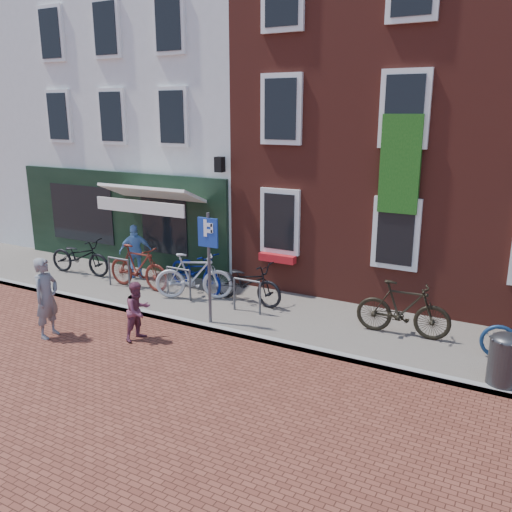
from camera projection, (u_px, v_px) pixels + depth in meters
The scene contains 16 objects.
ground at pixel (202, 329), 12.05m from camera, with size 80.00×80.00×0.00m, color brown.
sidewalk at pixel (271, 314), 12.85m from camera, with size 24.00×3.00×0.10m, color slate.
building_stucco at pixel (192, 119), 19.11m from camera, with size 8.00×8.00×9.00m, color silver.
building_brick_mid at pixel (387, 103), 15.76m from camera, with size 6.00×8.00×10.00m, color maroon.
filler_left at pixel (46, 117), 22.56m from camera, with size 7.00×8.00×9.00m, color silver.
litter_bin at pixel (505, 356), 9.30m from camera, with size 0.55×0.55×1.02m.
parking_sign at pixel (209, 250), 11.75m from camera, with size 0.50×0.08×2.53m.
woman at pixel (46, 298), 11.47m from camera, with size 0.65×0.42×1.77m, color gray.
boy at pixel (138, 311), 11.38m from camera, with size 0.63×0.49×1.29m, color brown.
cafe_person at pixel (136, 251), 15.29m from camera, with size 0.91×0.38×1.55m, color #72A5DF.
bicycle_0 at pixel (80, 256), 15.68m from camera, with size 0.71×2.05×1.08m, color black.
bicycle_1 at pixel (138, 267), 14.39m from camera, with size 0.56×1.99×1.19m, color #5D1F16.
bicycle_2 at pixel (195, 271), 14.23m from camera, with size 0.71×2.05×1.08m, color #05125F.
bicycle_3 at pixel (194, 276), 13.59m from camera, with size 0.56×1.99×1.19m, color #B2B2B5.
bicycle_4 at pixel (247, 282), 13.34m from camera, with size 0.71×2.05×1.08m, color black.
bicycle_5 at pixel (403, 309), 11.34m from camera, with size 0.56×1.99×1.19m, color black.
Camera 1 is at (6.41, -9.26, 4.75)m, focal length 37.50 mm.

